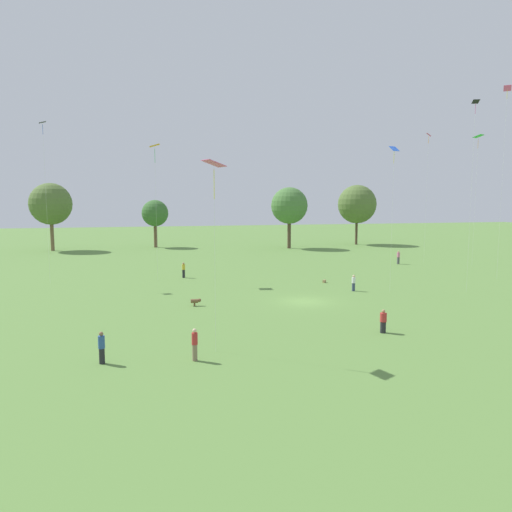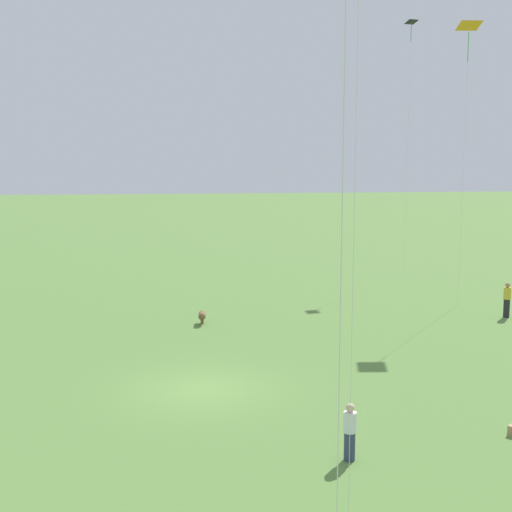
{
  "view_description": "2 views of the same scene",
  "coord_description": "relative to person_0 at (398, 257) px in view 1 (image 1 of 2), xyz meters",
  "views": [
    {
      "loc": [
        -14.08,
        -40.89,
        9.07
      ],
      "look_at": [
        -4.94,
        -2.24,
        4.42
      ],
      "focal_mm": 35.0,
      "sensor_mm": 36.0,
      "label": 1
    },
    {
      "loc": [
        23.93,
        -1.07,
        8.18
      ],
      "look_at": [
        -3.01,
        2.24,
        4.24
      ],
      "focal_mm": 50.0,
      "sensor_mm": 36.0,
      "label": 2
    }
  ],
  "objects": [
    {
      "name": "picnic_bag_0",
      "position": [
        -15.36,
        -11.85,
        -0.76
      ],
      "size": [
        0.46,
        0.46,
        0.3
      ],
      "rotation": [
        0.0,
        0.0,
        0.78
      ],
      "color": "#A58459",
      "rests_on": "ground_plane"
    },
    {
      "name": "person_4",
      "position": [
        -36.8,
        -33.82,
        -0.01
      ],
      "size": [
        0.45,
        0.45,
        1.8
      ],
      "rotation": [
        0.0,
        0.0,
        6.0
      ],
      "color": "#232328",
      "rests_on": "ground_plane"
    },
    {
      "name": "kite_8",
      "position": [
        -10.93,
        -17.98,
        12.0
      ],
      "size": [
        0.96,
        0.86,
        13.93
      ],
      "rotation": [
        0.0,
        0.0,
        5.77
      ],
      "color": "blue",
      "rests_on": "ground_plane"
    },
    {
      "name": "tree_1",
      "position": [
        -31.63,
        31.35,
        5.3
      ],
      "size": [
        4.81,
        4.81,
        8.67
      ],
      "color": "brown",
      "rests_on": "ground_plane"
    },
    {
      "name": "tree_0",
      "position": [
        -49.1,
        29.45,
        7.08
      ],
      "size": [
        7.1,
        7.1,
        11.57
      ],
      "color": "brown",
      "rests_on": "ground_plane"
    },
    {
      "name": "kite_2",
      "position": [
        4.78,
        -13.53,
        18.2
      ],
      "size": [
        0.94,
        0.91,
        21.17
      ],
      "rotation": [
        0.0,
        0.0,
        1.68
      ],
      "color": "#E54C99",
      "rests_on": "ground_plane"
    },
    {
      "name": "person_0",
      "position": [
        0.0,
        0.0,
        0.0
      ],
      "size": [
        0.47,
        0.47,
        1.83
      ],
      "rotation": [
        0.0,
        0.0,
        1.75
      ],
      "color": "#4C4C51",
      "rests_on": "ground_plane"
    },
    {
      "name": "kite_3",
      "position": [
        -30.39,
        -33.1,
        9.79
      ],
      "size": [
        1.39,
        1.43,
        11.21
      ],
      "rotation": [
        0.0,
        0.0,
        1.06
      ],
      "color": "#E54C99",
      "rests_on": "ground_plane"
    },
    {
      "name": "kite_0",
      "position": [
        4.93,
        1.6,
        15.42
      ],
      "size": [
        0.85,
        0.91,
        17.98
      ],
      "rotation": [
        0.0,
        0.0,
        0.36
      ],
      "color": "#E54C99",
      "rests_on": "ground_plane"
    },
    {
      "name": "kite_7",
      "position": [
        -43.96,
        -5.58,
        14.46
      ],
      "size": [
        0.81,
        0.83,
        16.87
      ],
      "rotation": [
        0.0,
        0.0,
        4.16
      ],
      "color": "black",
      "rests_on": "ground_plane"
    },
    {
      "name": "kite_6",
      "position": [
        -32.74,
        -6.37,
        13.18
      ],
      "size": [
        1.18,
        1.21,
        14.78
      ],
      "rotation": [
        0.0,
        0.0,
        3.83
      ],
      "color": "orange",
      "rests_on": "ground_plane"
    },
    {
      "name": "kite_5",
      "position": [
        9.25,
        -3.17,
        15.59
      ],
      "size": [
        1.55,
        1.54,
        17.3
      ],
      "rotation": [
        0.0,
        0.0,
        2.85
      ],
      "color": "green",
      "rests_on": "ground_plane"
    },
    {
      "name": "kite_9",
      "position": [
        -3.86,
        -19.99,
        15.14
      ],
      "size": [
        0.74,
        0.7,
        18.09
      ],
      "rotation": [
        0.0,
        0.0,
        2.06
      ],
      "color": "black",
      "rests_on": "ground_plane"
    },
    {
      "name": "tree_2",
      "position": [
        -8.3,
        24.02,
        6.72
      ],
      "size": [
        6.53,
        6.53,
        10.94
      ],
      "color": "brown",
      "rests_on": "ground_plane"
    },
    {
      "name": "tree_3",
      "position": [
        6.61,
        28.07,
        6.89
      ],
      "size": [
        7.42,
        7.42,
        11.53
      ],
      "color": "brown",
      "rests_on": "ground_plane"
    },
    {
      "name": "ground_plane",
      "position": [
        -20.58,
        -20.71,
        -0.91
      ],
      "size": [
        240.0,
        240.0,
        0.0
      ],
      "primitive_type": "plane",
      "color": "#5B843D"
    },
    {
      "name": "person_1",
      "position": [
        -29.78,
        -5.06,
        -0.03
      ],
      "size": [
        0.45,
        0.45,
        1.76
      ],
      "rotation": [
        0.0,
        0.0,
        3.47
      ],
      "color": "#232328",
      "rests_on": "ground_plane"
    },
    {
      "name": "dog_0",
      "position": [
        -30.12,
        -20.28,
        -0.49
      ],
      "size": [
        0.89,
        0.38,
        0.63
      ],
      "rotation": [
        0.0,
        0.0,
        4.65
      ],
      "color": "brown",
      "rests_on": "ground_plane"
    },
    {
      "name": "person_5",
      "position": [
        -14.35,
        -17.08,
        -0.12
      ],
      "size": [
        0.38,
        0.38,
        1.59
      ],
      "rotation": [
        0.0,
        0.0,
        3.08
      ],
      "color": "#333D5B",
      "rests_on": "ground_plane"
    },
    {
      "name": "person_3",
      "position": [
        -18.76,
        -31.61,
        -0.13
      ],
      "size": [
        0.57,
        0.57,
        1.6
      ],
      "rotation": [
        0.0,
        0.0,
        0.36
      ],
      "color": "#232328",
      "rests_on": "ground_plane"
    },
    {
      "name": "person_2",
      "position": [
        -31.78,
        -34.51,
        0.03
      ],
      "size": [
        0.37,
        0.37,
        1.84
      ],
      "rotation": [
        0.0,
        0.0,
        1.68
      ],
      "color": "#847056",
      "rests_on": "ground_plane"
    }
  ]
}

